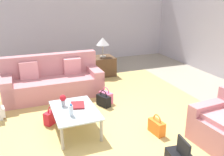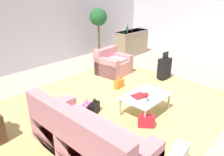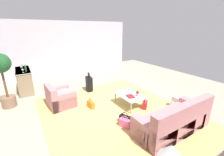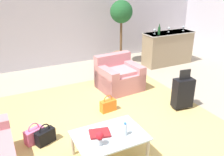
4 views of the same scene
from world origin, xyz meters
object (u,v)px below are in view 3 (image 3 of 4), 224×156
(handbag_red, at_px, (145,105))
(handbag_orange, at_px, (91,104))
(suitcase_black, at_px, (89,83))
(flower_vase, at_px, (137,93))
(bar_console, at_px, (25,80))
(wine_glass_right_of_centre, at_px, (22,65))
(coffee_table, at_px, (130,96))
(water_bottle, at_px, (129,90))
(wine_bottle_green, at_px, (26,69))
(wine_glass_left_of_centre, at_px, (21,67))
(potted_ficus, at_px, (2,73))
(couch, at_px, (175,122))
(armchair, at_px, (59,98))
(coffee_table_book, at_px, (130,96))
(handbag_black, at_px, (125,119))
(handbag_pink, at_px, (125,123))
(backpack_white, at_px, (177,103))
(wine_glass_leftmost, at_px, (23,70))
(table_lamp, at_px, (171,152))

(handbag_red, bearing_deg, handbag_orange, 57.37)
(suitcase_black, bearing_deg, flower_vase, -159.05)
(bar_console, height_order, handbag_orange, bar_console)
(wine_glass_right_of_centre, bearing_deg, suitcase_black, -130.36)
(flower_vase, bearing_deg, coffee_table, 34.29)
(water_bottle, bearing_deg, wine_bottle_green, 47.37)
(wine_glass_left_of_centre, relative_size, potted_ficus, 0.08)
(couch, relative_size, flower_vase, 10.72)
(armchair, height_order, coffee_table_book, armchair)
(armchair, bearing_deg, handbag_black, -146.52)
(wine_glass_right_of_centre, relative_size, handbag_orange, 0.43)
(coffee_table_book, xyz_separation_m, handbag_pink, (-0.81, 0.82, -0.30))
(water_bottle, bearing_deg, backpack_white, -135.27)
(flower_vase, xyz_separation_m, bar_console, (3.72, 3.25, -0.03))
(couch, height_order, armchair, couch)
(water_bottle, height_order, wine_glass_right_of_centre, wine_glass_right_of_centre)
(bar_console, bearing_deg, wine_glass_right_of_centre, -0.95)
(water_bottle, height_order, bar_console, bar_console)
(coffee_table, height_order, suitcase_black, suitcase_black)
(wine_glass_leftmost, xyz_separation_m, handbag_orange, (-2.38, -1.83, -0.96))
(coffee_table, bearing_deg, handbag_red, -142.55)
(handbag_orange, bearing_deg, coffee_table, -114.96)
(water_bottle, bearing_deg, bar_console, 44.12)
(armchair, distance_m, water_bottle, 2.52)
(table_lamp, height_order, wine_glass_leftmost, wine_glass_leftmost)
(flower_vase, xyz_separation_m, suitcase_black, (2.22, 0.85, -0.18))
(wine_glass_leftmost, height_order, wine_glass_right_of_centre, same)
(handbag_pink, bearing_deg, coffee_table, -44.27)
(armchair, distance_m, wine_glass_left_of_centre, 2.53)
(flower_vase, bearing_deg, table_lamp, 147.40)
(handbag_orange, bearing_deg, handbag_black, -160.90)
(bar_console, bearing_deg, handbag_pink, -153.63)
(armchair, height_order, handbag_red, armchair)
(flower_vase, distance_m, potted_ficus, 4.61)
(bar_console, bearing_deg, handbag_orange, -147.79)
(couch, height_order, wine_bottle_green, wine_bottle_green)
(coffee_table, height_order, handbag_black, coffee_table)
(handbag_black, bearing_deg, water_bottle, -42.49)
(table_lamp, distance_m, wine_glass_leftmost, 5.99)
(wine_glass_right_of_centre, distance_m, handbag_red, 5.71)
(couch, bearing_deg, table_lamp, 122.10)
(handbag_black, bearing_deg, handbag_orange, 19.10)
(flower_vase, height_order, backpack_white, flower_vase)
(handbag_black, xyz_separation_m, handbag_red, (0.34, -1.13, 0.00))
(backpack_white, bearing_deg, handbag_pink, 88.10)
(couch, xyz_separation_m, handbag_orange, (2.39, 1.37, -0.19))
(armchair, distance_m, backpack_white, 4.15)
(wine_glass_leftmost, bearing_deg, flower_vase, -134.47)
(handbag_black, xyz_separation_m, potted_ficus, (2.98, 2.91, 1.13))
(wine_glass_left_of_centre, distance_m, handbag_red, 5.32)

